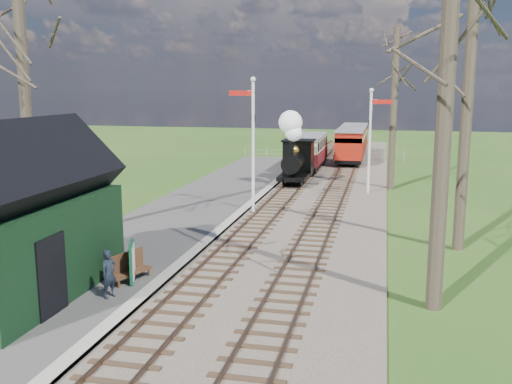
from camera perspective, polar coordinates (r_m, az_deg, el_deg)
distant_hills at (r=76.65m, az=9.50°, el=-6.34°), size 114.40×48.00×22.02m
ballast_bed at (r=31.71m, az=5.69°, el=0.02°), size 8.00×60.00×0.10m
track_near at (r=31.88m, az=3.37°, el=0.20°), size 1.60×60.00×0.15m
track_far at (r=31.57m, az=8.03°, el=0.02°), size 1.60×60.00×0.15m
platform at (r=25.15m, az=-7.55°, el=-2.66°), size 5.00×44.00×0.20m
coping_strip at (r=24.47m, az=-2.48°, el=-2.94°), size 0.40×44.00×0.21m
station_shed at (r=16.37m, az=-22.59°, el=-2.72°), size 3.25×6.30×4.78m
semaphore_near at (r=25.72m, az=-0.44°, el=5.67°), size 1.22×0.24×6.22m
semaphore_far at (r=31.06m, az=11.46°, el=5.79°), size 1.22×0.24×5.72m
bare_trees at (r=19.43m, az=1.66°, el=8.80°), size 15.51×22.39×12.00m
fence_line at (r=45.51m, az=6.64°, el=3.81°), size 12.60×0.08×1.00m
locomotive at (r=33.60m, az=3.96°, el=3.98°), size 1.72×4.00×4.29m
coach at (r=39.62m, az=5.31°, el=4.18°), size 2.00×6.86×2.11m
red_carriage_a at (r=43.08m, az=9.40°, el=4.62°), size 2.04×5.06×2.15m
red_carriage_b at (r=48.54m, az=9.80°, el=5.25°), size 2.04×5.06×2.15m
sign_board at (r=16.95m, az=-12.28°, el=-6.84°), size 0.37×0.80×1.20m
bench at (r=17.19m, az=-12.73°, el=-7.37°), size 0.88×1.49×0.82m
person at (r=15.87m, az=-14.48°, el=-7.93°), size 0.47×0.56×1.31m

